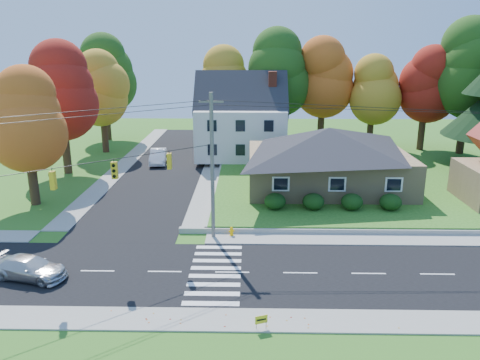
# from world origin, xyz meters

# --- Properties ---
(ground) EXTENTS (120.00, 120.00, 0.00)m
(ground) POSITION_xyz_m (0.00, 0.00, 0.00)
(ground) COLOR #3D7923
(road_main) EXTENTS (90.00, 8.00, 0.02)m
(road_main) POSITION_xyz_m (0.00, 0.00, 0.01)
(road_main) COLOR black
(road_main) RESTS_ON ground
(road_cross) EXTENTS (8.00, 44.00, 0.02)m
(road_cross) POSITION_xyz_m (-8.00, 26.00, 0.01)
(road_cross) COLOR black
(road_cross) RESTS_ON ground
(sidewalk_north) EXTENTS (90.00, 2.00, 0.08)m
(sidewalk_north) POSITION_xyz_m (0.00, 5.00, 0.04)
(sidewalk_north) COLOR #9C9A90
(sidewalk_north) RESTS_ON ground
(sidewalk_south) EXTENTS (90.00, 2.00, 0.08)m
(sidewalk_south) POSITION_xyz_m (0.00, -5.00, 0.04)
(sidewalk_south) COLOR #9C9A90
(sidewalk_south) RESTS_ON ground
(lawn) EXTENTS (30.00, 30.00, 0.50)m
(lawn) POSITION_xyz_m (13.00, 21.00, 0.25)
(lawn) COLOR #3D7923
(lawn) RESTS_ON ground
(ranch_house) EXTENTS (14.60, 10.60, 5.40)m
(ranch_house) POSITION_xyz_m (8.00, 16.00, 3.27)
(ranch_house) COLOR tan
(ranch_house) RESTS_ON lawn
(colonial_house) EXTENTS (10.40, 8.40, 9.60)m
(colonial_house) POSITION_xyz_m (0.04, 28.00, 4.58)
(colonial_house) COLOR silver
(colonial_house) RESTS_ON lawn
(hedge_row) EXTENTS (10.70, 1.70, 1.27)m
(hedge_row) POSITION_xyz_m (7.50, 9.80, 1.14)
(hedge_row) COLOR #163A10
(hedge_row) RESTS_ON lawn
(traffic_infrastructure) EXTENTS (38.10, 10.66, 10.00)m
(traffic_infrastructure) POSITION_xyz_m (-0.15, 1.35, 5.15)
(traffic_infrastructure) COLOR #666059
(traffic_infrastructure) RESTS_ON ground
(tree_lot_0) EXTENTS (6.72, 6.72, 12.51)m
(tree_lot_0) POSITION_xyz_m (-2.00, 34.00, 8.31)
(tree_lot_0) COLOR #3F2A19
(tree_lot_0) RESTS_ON lawn
(tree_lot_1) EXTENTS (7.84, 7.84, 14.60)m
(tree_lot_1) POSITION_xyz_m (4.00, 33.00, 9.61)
(tree_lot_1) COLOR #3F2A19
(tree_lot_1) RESTS_ON lawn
(tree_lot_2) EXTENTS (7.28, 7.28, 13.56)m
(tree_lot_2) POSITION_xyz_m (10.00, 34.00, 8.96)
(tree_lot_2) COLOR #3F2A19
(tree_lot_2) RESTS_ON lawn
(tree_lot_3) EXTENTS (6.16, 6.16, 11.47)m
(tree_lot_3) POSITION_xyz_m (16.00, 33.00, 7.65)
(tree_lot_3) COLOR #3F2A19
(tree_lot_3) RESTS_ON lawn
(tree_lot_4) EXTENTS (6.72, 6.72, 12.51)m
(tree_lot_4) POSITION_xyz_m (22.00, 32.00, 8.31)
(tree_lot_4) COLOR #3F2A19
(tree_lot_4) RESTS_ON lawn
(tree_lot_5) EXTENTS (8.40, 8.40, 15.64)m
(tree_lot_5) POSITION_xyz_m (26.00, 30.00, 10.27)
(tree_lot_5) COLOR #3F2A19
(tree_lot_5) RESTS_ON lawn
(tree_west_0) EXTENTS (6.16, 6.16, 11.47)m
(tree_west_0) POSITION_xyz_m (-17.00, 12.00, 7.15)
(tree_west_0) COLOR #3F2A19
(tree_west_0) RESTS_ON ground
(tree_west_1) EXTENTS (7.28, 7.28, 13.56)m
(tree_west_1) POSITION_xyz_m (-18.00, 22.00, 8.46)
(tree_west_1) COLOR #3F2A19
(tree_west_1) RESTS_ON ground
(tree_west_2) EXTENTS (6.72, 6.72, 12.51)m
(tree_west_2) POSITION_xyz_m (-17.00, 32.00, 7.81)
(tree_west_2) COLOR #3F2A19
(tree_west_2) RESTS_ON ground
(tree_west_3) EXTENTS (7.84, 7.84, 14.60)m
(tree_west_3) POSITION_xyz_m (-19.00, 40.00, 9.11)
(tree_west_3) COLOR #3F2A19
(tree_west_3) RESTS_ON ground
(silver_sedan) EXTENTS (4.70, 2.82, 1.27)m
(silver_sedan) POSITION_xyz_m (-11.55, -0.95, 0.66)
(silver_sedan) COLOR silver
(silver_sedan) RESTS_ON road_main
(white_car) EXTENTS (2.26, 5.06, 1.61)m
(white_car) POSITION_xyz_m (-9.30, 26.16, 0.83)
(white_car) COLOR white
(white_car) RESTS_ON road_cross
(fire_hydrant) EXTENTS (0.40, 0.31, 0.70)m
(fire_hydrant) POSITION_xyz_m (-0.25, 5.44, 0.34)
(fire_hydrant) COLOR #FFB600
(fire_hydrant) RESTS_ON ground
(yard_sign) EXTENTS (0.59, 0.24, 0.77)m
(yard_sign) POSITION_xyz_m (1.57, -5.76, 0.55)
(yard_sign) COLOR black
(yard_sign) RESTS_ON ground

